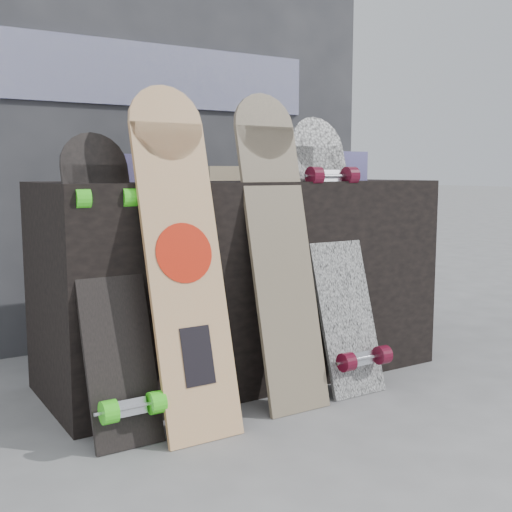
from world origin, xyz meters
TOP-DOWN VIEW (x-y plane):
  - ground at (0.00, 0.00)m, footprint 60.00×60.00m
  - vendor_table at (0.00, 0.50)m, footprint 1.60×0.60m
  - booth at (0.00, 1.35)m, footprint 2.40×0.22m
  - merch_box_purple at (-0.52, 0.52)m, footprint 0.18×0.12m
  - merch_box_small at (0.44, 0.40)m, footprint 0.14×0.14m
  - merch_box_flat at (0.01, 0.65)m, footprint 0.22×0.10m
  - longboard_geisha at (-0.45, 0.13)m, footprint 0.26×0.32m
  - longboard_celtic at (-0.05, 0.16)m, footprint 0.25×0.29m
  - longboard_cascadia at (0.24, 0.19)m, footprint 0.24×0.38m
  - skateboard_dark at (-0.67, 0.19)m, footprint 0.22×0.37m

SIDE VIEW (x-z plane):
  - ground at x=0.00m, z-range 0.00..0.00m
  - vendor_table at x=0.00m, z-range 0.00..0.80m
  - skateboard_dark at x=-0.67m, z-range 0.01..0.98m
  - longboard_cascadia at x=0.24m, z-range 0.02..1.07m
  - longboard_geisha at x=-0.45m, z-range 0.03..1.15m
  - longboard_celtic at x=-0.05m, z-range 0.03..1.16m
  - merch_box_flat at x=0.01m, z-range 0.80..0.86m
  - merch_box_purple at x=-0.52m, z-range 0.80..0.90m
  - merch_box_small at x=0.44m, z-range 0.80..0.92m
  - booth at x=0.00m, z-range 0.00..2.20m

